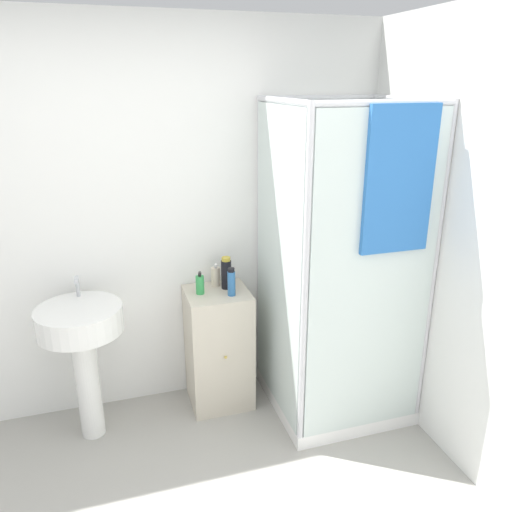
% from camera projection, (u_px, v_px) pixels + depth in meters
% --- Properties ---
extents(wall_back, '(6.40, 0.06, 2.50)m').
position_uv_depth(wall_back, '(130.00, 225.00, 3.15)').
color(wall_back, white).
rests_on(wall_back, ground_plane).
extents(shower_enclosure, '(0.84, 0.87, 2.03)m').
position_uv_depth(shower_enclosure, '(335.00, 329.00, 3.21)').
color(shower_enclosure, white).
rests_on(shower_enclosure, ground_plane).
extents(vanity_cabinet, '(0.41, 0.40, 0.82)m').
position_uv_depth(vanity_cabinet, '(219.00, 348.00, 3.37)').
color(vanity_cabinet, beige).
rests_on(vanity_cabinet, ground_plane).
extents(sink, '(0.50, 0.50, 1.01)m').
position_uv_depth(sink, '(82.00, 339.00, 2.95)').
color(sink, white).
rests_on(sink, ground_plane).
extents(soap_dispenser, '(0.05, 0.06, 0.15)m').
position_uv_depth(soap_dispenser, '(200.00, 285.00, 3.18)').
color(soap_dispenser, green).
rests_on(soap_dispenser, vanity_cabinet).
extents(shampoo_bottle_tall_black, '(0.07, 0.07, 0.22)m').
position_uv_depth(shampoo_bottle_tall_black, '(226.00, 273.00, 3.25)').
color(shampoo_bottle_tall_black, black).
rests_on(shampoo_bottle_tall_black, vanity_cabinet).
extents(shampoo_bottle_blue, '(0.05, 0.05, 0.18)m').
position_uv_depth(shampoo_bottle_blue, '(231.00, 282.00, 3.15)').
color(shampoo_bottle_blue, '#2D66A3').
rests_on(shampoo_bottle_blue, vanity_cabinet).
extents(lotion_bottle_white, '(0.06, 0.06, 0.16)m').
position_uv_depth(lotion_bottle_white, '(216.00, 276.00, 3.31)').
color(lotion_bottle_white, beige).
rests_on(lotion_bottle_white, vanity_cabinet).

